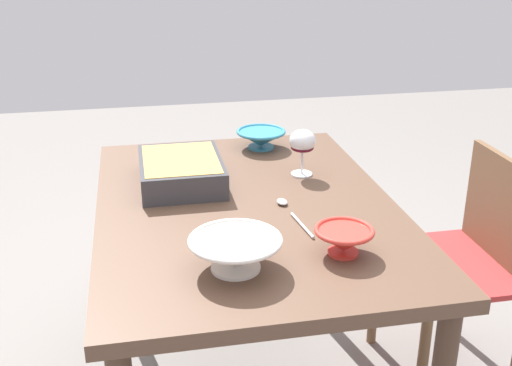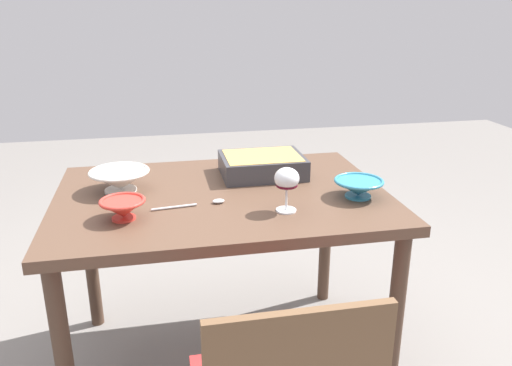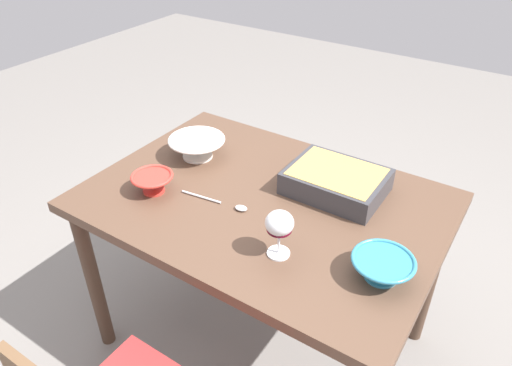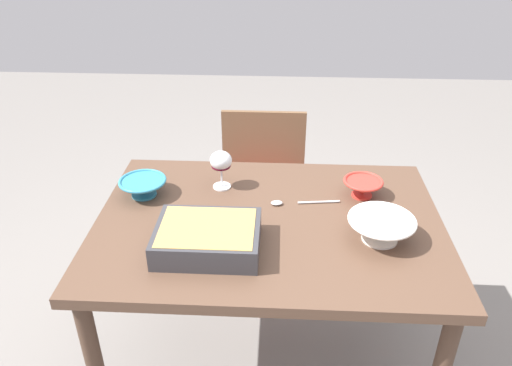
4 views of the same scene
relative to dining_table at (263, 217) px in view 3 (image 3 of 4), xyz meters
The scene contains 8 objects.
ground_plane 0.67m from the dining_table, ahead, with size 8.00×8.00×0.00m, color gray.
dining_table is the anchor object (origin of this frame).
wine_glass 0.35m from the dining_table, 131.14° to the left, with size 0.09×0.09×0.16m.
casserole_dish 0.30m from the dining_table, 137.80° to the right, with size 0.34×0.26×0.09m.
mixing_bowl 0.41m from the dining_table, 14.23° to the right, with size 0.23×0.23×0.08m.
small_bowl 0.53m from the dining_table, 163.48° to the left, with size 0.18×0.18×0.07m.
serving_bowl 0.42m from the dining_table, 27.41° to the left, with size 0.15×0.15×0.07m.
serving_spoon 0.17m from the dining_table, 53.03° to the left, with size 0.26×0.05×0.01m.
Camera 3 is at (-0.72, 1.16, 1.74)m, focal length 33.26 mm.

